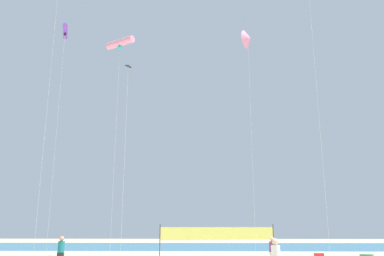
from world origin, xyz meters
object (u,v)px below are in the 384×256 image
(kite_violet_tube, at_px, (65,32))
(kite_black_diamond, at_px, (128,73))
(beachgoer_teal_shirt, at_px, (61,250))
(kite_pink_tube, at_px, (120,43))
(beachgoer_plum_shirt, at_px, (272,250))
(kite_pink_delta, at_px, (248,39))
(volleyball_net, at_px, (218,235))

(kite_violet_tube, bearing_deg, kite_black_diamond, -41.86)
(beachgoer_teal_shirt, distance_m, kite_black_diamond, 11.51)
(kite_black_diamond, xyz_separation_m, kite_pink_tube, (-1.65, 4.37, 4.27))
(beachgoer_plum_shirt, height_order, kite_black_diamond, kite_black_diamond)
(beachgoer_plum_shirt, xyz_separation_m, kite_pink_tube, (-10.55, 3.26, 15.27))
(kite_black_diamond, distance_m, kite_pink_delta, 10.80)
(kite_violet_tube, bearing_deg, beachgoer_teal_shirt, -61.91)
(beachgoer_plum_shirt, bearing_deg, kite_pink_delta, -165.91)
(beachgoer_plum_shirt, xyz_separation_m, kite_black_diamond, (-8.90, -1.11, 10.99))
(kite_violet_tube, xyz_separation_m, kite_pink_delta, (15.09, -1.12, -1.45))
(beachgoer_teal_shirt, xyz_separation_m, kite_pink_delta, (11.88, 4.91, 15.69))
(beachgoer_plum_shirt, distance_m, kite_violet_tube, 23.73)
(kite_black_diamond, bearing_deg, beachgoer_plum_shirt, 7.14)
(volleyball_net, bearing_deg, kite_pink_tube, -167.22)
(beachgoer_plum_shirt, bearing_deg, beachgoer_teal_shirt, -78.62)
(kite_pink_tube, bearing_deg, kite_pink_delta, 3.04)
(beachgoer_plum_shirt, height_order, volleyball_net, volleyball_net)
(volleyball_net, relative_size, kite_pink_delta, 0.48)
(beachgoer_teal_shirt, distance_m, kite_pink_tube, 15.96)
(beachgoer_plum_shirt, distance_m, volleyball_net, 5.88)
(volleyball_net, distance_m, kite_violet_tube, 20.64)
(volleyball_net, xyz_separation_m, kite_violet_tube, (-12.54, -0.04, 16.40))
(kite_violet_tube, relative_size, kite_pink_delta, 1.06)
(volleyball_net, height_order, kite_pink_tube, kite_pink_tube)
(kite_black_diamond, bearing_deg, kite_pink_tube, 110.69)
(beachgoer_plum_shirt, height_order, kite_pink_delta, kite_pink_delta)
(beachgoer_plum_shirt, relative_size, kite_violet_tube, 0.09)
(beachgoer_teal_shirt, relative_size, kite_pink_delta, 0.10)
(kite_pink_delta, xyz_separation_m, kite_pink_tube, (-10.02, -0.53, -0.46))
(beachgoer_teal_shirt, xyz_separation_m, volleyball_net, (9.32, 6.07, 0.75))
(beachgoer_plum_shirt, bearing_deg, volleyball_net, -141.89)
(beachgoer_teal_shirt, bearing_deg, kite_violet_tube, 151.28)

